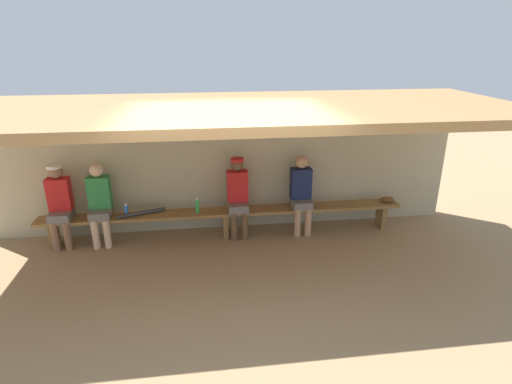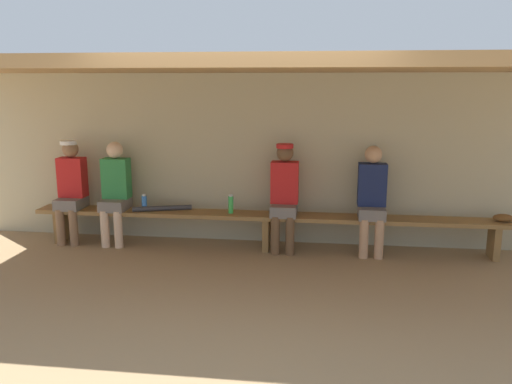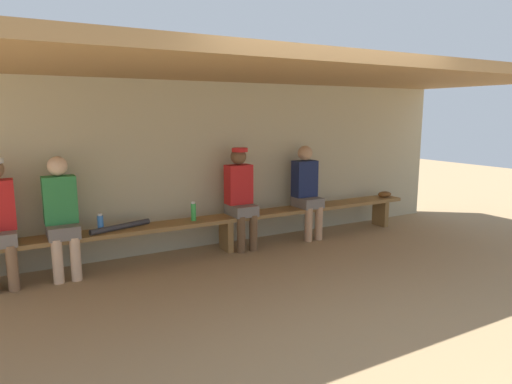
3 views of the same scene
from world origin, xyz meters
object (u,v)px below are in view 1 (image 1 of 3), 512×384
object	(u,v)px
player_near_post	(301,192)
baseball_bat	(142,213)
water_bottle_blue	(197,206)
baseball_glove_tan	(387,199)
water_bottle_orange	(126,210)
player_in_red	(238,194)
player_in_blue	(100,201)
player_middle	(60,202)
bench	(225,214)

from	to	relation	value
player_near_post	baseball_bat	bearing A→B (deg)	-179.93
player_near_post	water_bottle_blue	bearing A→B (deg)	-179.63
water_bottle_blue	baseball_glove_tan	world-z (taller)	water_bottle_blue
water_bottle_blue	baseball_glove_tan	size ratio (longest dim) A/B	1.00
player_near_post	water_bottle_orange	distance (m)	2.87
water_bottle_blue	baseball_bat	size ratio (longest dim) A/B	0.32
water_bottle_orange	baseball_bat	world-z (taller)	water_bottle_orange
player_near_post	water_bottle_blue	xyz separation A→B (m)	(-1.74, -0.01, -0.15)
player_in_red	player_in_blue	bearing A→B (deg)	-179.99
player_near_post	player_middle	xyz separation A→B (m)	(-3.87, 0.00, 0.02)
baseball_bat	baseball_glove_tan	bearing A→B (deg)	-17.79
player_in_red	baseball_bat	world-z (taller)	player_in_red
bench	player_near_post	world-z (taller)	player_near_post
baseball_glove_tan	water_bottle_blue	bearing A→B (deg)	-0.19
player_in_red	baseball_bat	size ratio (longest dim) A/B	1.78
bench	player_middle	world-z (taller)	player_middle
player_in_red	water_bottle_orange	xyz separation A→B (m)	(-1.80, -0.03, -0.18)
player_near_post	water_bottle_blue	distance (m)	1.75
player_near_post	baseball_glove_tan	bearing A→B (deg)	0.10
bench	baseball_bat	distance (m)	1.36
player_in_blue	player_in_red	world-z (taller)	player_in_red
player_in_red	player_near_post	bearing A→B (deg)	-0.03
player_in_blue	baseball_bat	bearing A→B (deg)	-0.28
player_in_red	player_middle	distance (m)	2.80
bench	water_bottle_orange	world-z (taller)	water_bottle_orange
player_near_post	baseball_glove_tan	distance (m)	1.56
player_in_red	water_bottle_blue	size ratio (longest dim) A/B	5.59
water_bottle_orange	water_bottle_blue	size ratio (longest dim) A/B	0.91
player_in_blue	baseball_bat	distance (m)	0.67
water_bottle_orange	bench	bearing A→B (deg)	0.96
bench	player_near_post	bearing A→B (deg)	0.14
bench	player_in_red	bearing A→B (deg)	0.93
player_middle	baseball_glove_tan	world-z (taller)	player_middle
player_in_red	baseball_glove_tan	world-z (taller)	player_in_red
baseball_glove_tan	player_middle	bearing A→B (deg)	-0.41
bench	water_bottle_orange	xyz separation A→B (m)	(-1.58, -0.03, 0.18)
bench	baseball_glove_tan	bearing A→B (deg)	0.12
bench	player_in_blue	xyz separation A→B (m)	(-1.98, 0.00, 0.34)
player_in_red	bench	bearing A→B (deg)	-179.07
player_middle	baseball_glove_tan	bearing A→B (deg)	0.02
water_bottle_orange	baseball_glove_tan	xyz separation A→B (m)	(4.41, 0.03, -0.06)
baseball_bat	water_bottle_orange	bearing A→B (deg)	168.78
baseball_glove_tan	baseball_bat	xyz separation A→B (m)	(-4.18, -0.01, -0.01)
player_in_blue	player_in_red	size ratio (longest dim) A/B	0.99
water_bottle_orange	baseball_glove_tan	world-z (taller)	water_bottle_orange
player_in_red	player_middle	world-z (taller)	same
player_in_red	player_near_post	world-z (taller)	player_in_red
water_bottle_orange	player_in_blue	bearing A→B (deg)	175.71
player_in_blue	baseball_glove_tan	bearing A→B (deg)	0.03
bench	player_middle	distance (m)	2.60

